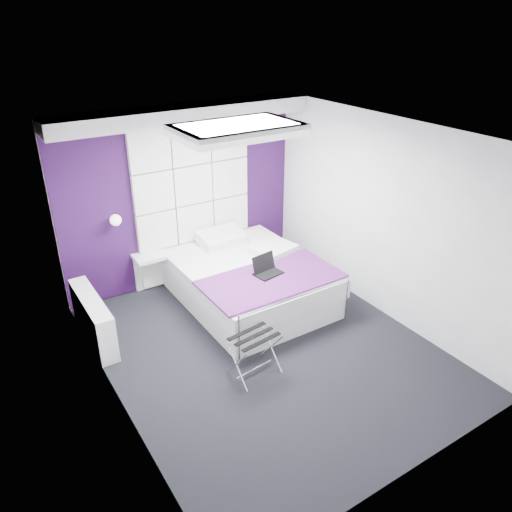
{
  "coord_description": "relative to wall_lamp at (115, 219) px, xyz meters",
  "views": [
    {
      "loc": [
        -2.77,
        -4.11,
        3.73
      ],
      "look_at": [
        0.08,
        0.35,
        1.09
      ],
      "focal_mm": 35.0,
      "sensor_mm": 36.0,
      "label": 1
    }
  ],
  "objects": [
    {
      "name": "nightstand",
      "position": [
        0.42,
        -0.04,
        -0.65
      ],
      "size": [
        0.47,
        0.37,
        0.05
      ],
      "primitive_type": "cube",
      "color": "white",
      "rests_on": "wall_back"
    },
    {
      "name": "soffit",
      "position": [
        1.05,
        -0.11,
        1.28
      ],
      "size": [
        3.58,
        0.5,
        0.2
      ],
      "primitive_type": "cube",
      "color": "white",
      "rests_on": "wall_back"
    },
    {
      "name": "bed",
      "position": [
        1.47,
        -1.0,
        -0.9
      ],
      "size": [
        1.8,
        2.18,
        0.76
      ],
      "color": "white",
      "rests_on": "floor"
    },
    {
      "name": "headboard",
      "position": [
        1.2,
        0.08,
        -0.05
      ],
      "size": [
        1.8,
        0.08,
        2.3
      ],
      "primitive_type": null,
      "color": "silver",
      "rests_on": "wall_back"
    },
    {
      "name": "floor",
      "position": [
        1.05,
        -2.06,
        -1.22
      ],
      "size": [
        4.4,
        4.4,
        0.0
      ],
      "primitive_type": "plane",
      "color": "black",
      "rests_on": "ground"
    },
    {
      "name": "luggage_rack",
      "position": [
        0.68,
        -2.38,
        -0.96
      ],
      "size": [
        0.52,
        0.38,
        0.51
      ],
      "rotation": [
        0.0,
        0.0,
        0.12
      ],
      "color": "silver",
      "rests_on": "floor"
    },
    {
      "name": "wall_left",
      "position": [
        -0.75,
        -2.06,
        0.08
      ],
      "size": [
        0.0,
        4.4,
        4.4
      ],
      "primitive_type": "plane",
      "rotation": [
        1.57,
        0.0,
        1.57
      ],
      "color": "silver",
      "rests_on": "floor"
    },
    {
      "name": "skylight",
      "position": [
        1.05,
        -1.46,
        1.33
      ],
      "size": [
        1.36,
        0.86,
        0.12
      ],
      "primitive_type": null,
      "color": "white",
      "rests_on": "ceiling"
    },
    {
      "name": "laptop",
      "position": [
        1.49,
        -1.39,
        -0.55
      ],
      "size": [
        0.35,
        0.25,
        0.25
      ],
      "rotation": [
        0.0,
        0.0,
        0.15
      ],
      "color": "black",
      "rests_on": "bed"
    },
    {
      "name": "wall_back",
      "position": [
        1.05,
        0.14,
        0.08
      ],
      "size": [
        3.6,
        0.0,
        3.6
      ],
      "primitive_type": "plane",
      "rotation": [
        1.57,
        0.0,
        0.0
      ],
      "color": "silver",
      "rests_on": "floor"
    },
    {
      "name": "radiator",
      "position": [
        -0.64,
        -0.76,
        -0.92
      ],
      "size": [
        0.22,
        1.2,
        0.6
      ],
      "primitive_type": "cube",
      "color": "white",
      "rests_on": "floor"
    },
    {
      "name": "wall_right",
      "position": [
        2.85,
        -2.06,
        0.08
      ],
      "size": [
        0.0,
        4.4,
        4.4
      ],
      "primitive_type": "plane",
      "rotation": [
        1.57,
        0.0,
        -1.57
      ],
      "color": "silver",
      "rests_on": "floor"
    },
    {
      "name": "wall_lamp",
      "position": [
        0.0,
        0.0,
        0.0
      ],
      "size": [
        0.15,
        0.15,
        0.15
      ],
      "primitive_type": "sphere",
      "color": "white",
      "rests_on": "wall_back"
    },
    {
      "name": "ceiling",
      "position": [
        1.05,
        -2.06,
        1.38
      ],
      "size": [
        4.4,
        4.4,
        0.0
      ],
      "primitive_type": "plane",
      "rotation": [
        3.14,
        0.0,
        0.0
      ],
      "color": "white",
      "rests_on": "wall_back"
    },
    {
      "name": "accent_wall",
      "position": [
        1.05,
        0.13,
        0.08
      ],
      "size": [
        3.58,
        0.02,
        2.58
      ],
      "primitive_type": "cube",
      "color": "#2C0D3B",
      "rests_on": "wall_back"
    }
  ]
}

